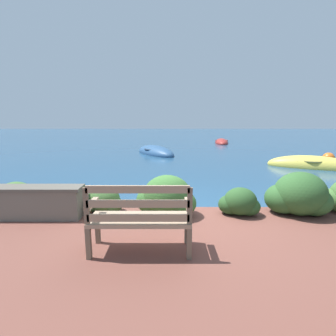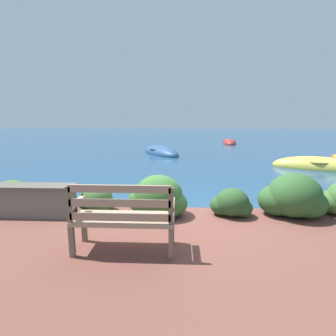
{
  "view_description": "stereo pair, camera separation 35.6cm",
  "coord_description": "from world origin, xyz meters",
  "views": [
    {
      "loc": [
        -0.45,
        -4.81,
        1.92
      ],
      "look_at": [
        -0.46,
        3.08,
        0.39
      ],
      "focal_mm": 28.0,
      "sensor_mm": 36.0,
      "label": 1
    },
    {
      "loc": [
        -0.09,
        -4.81,
        1.92
      ],
      "look_at": [
        -0.46,
        3.08,
        0.39
      ],
      "focal_mm": 28.0,
      "sensor_mm": 36.0,
      "label": 2
    }
  ],
  "objects": [
    {
      "name": "hedge_clump_left",
      "position": [
        -1.62,
        -0.27,
        0.43
      ],
      "size": [
        0.73,
        0.52,
        0.49
      ],
      "color": "#426B33",
      "rests_on": "patio_terrace"
    },
    {
      "name": "rowboat_mid",
      "position": [
        -1.12,
        9.06,
        0.07
      ],
      "size": [
        2.68,
        3.4,
        0.79
      ],
      "rotation": [
        0.0,
        0.0,
        5.25
      ],
      "color": "#2D517A",
      "rests_on": "ground_plane"
    },
    {
      "name": "ground_plane",
      "position": [
        0.0,
        0.0,
        0.0
      ],
      "size": [
        80.0,
        80.0,
        0.0
      ],
      "color": "navy"
    },
    {
      "name": "hedge_clump_far_left",
      "position": [
        -3.22,
        -0.25,
        0.46
      ],
      "size": [
        0.82,
        0.59,
        0.56
      ],
      "color": "#426B33",
      "rests_on": "patio_terrace"
    },
    {
      "name": "hedge_clump_right",
      "position": [
        0.82,
        -0.39,
        0.43
      ],
      "size": [
        0.72,
        0.52,
        0.49
      ],
      "color": "#284C23",
      "rests_on": "patio_terrace"
    },
    {
      "name": "hedge_clump_centre",
      "position": [
        -0.48,
        -0.41,
        0.53
      ],
      "size": [
        1.06,
        0.76,
        0.72
      ],
      "color": "#38662D",
      "rests_on": "patio_terrace"
    },
    {
      "name": "rowboat_nearest",
      "position": [
        5.12,
        5.17,
        0.07
      ],
      "size": [
        3.32,
        2.15,
        0.82
      ],
      "rotation": [
        0.0,
        0.0,
        2.73
      ],
      "color": "#DBC64C",
      "rests_on": "ground_plane"
    },
    {
      "name": "hedge_clump_far_right",
      "position": [
        1.87,
        -0.37,
        0.55
      ],
      "size": [
        1.13,
        0.81,
        0.77
      ],
      "color": "#2D5628",
      "rests_on": "patio_terrace"
    },
    {
      "name": "rowboat_far",
      "position": [
        3.56,
        14.75,
        0.06
      ],
      "size": [
        1.17,
        2.44,
        0.63
      ],
      "rotation": [
        0.0,
        0.0,
        4.61
      ],
      "color": "#9E2D28",
      "rests_on": "ground_plane"
    },
    {
      "name": "stone_wall",
      "position": [
        -2.69,
        -0.55,
        0.5
      ],
      "size": [
        1.58,
        0.39,
        0.56
      ],
      "color": "#666056",
      "rests_on": "patio_terrace"
    },
    {
      "name": "mooring_buoy",
      "position": [
        6.84,
        6.93,
        0.09
      ],
      "size": [
        0.58,
        0.58,
        0.52
      ],
      "color": "orange",
      "rests_on": "ground_plane"
    },
    {
      "name": "park_bench",
      "position": [
        -0.8,
        -1.72,
        0.7
      ],
      "size": [
        1.29,
        0.48,
        0.93
      ],
      "rotation": [
        0.0,
        0.0,
        0.12
      ],
      "color": "brown",
      "rests_on": "patio_terrace"
    }
  ]
}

